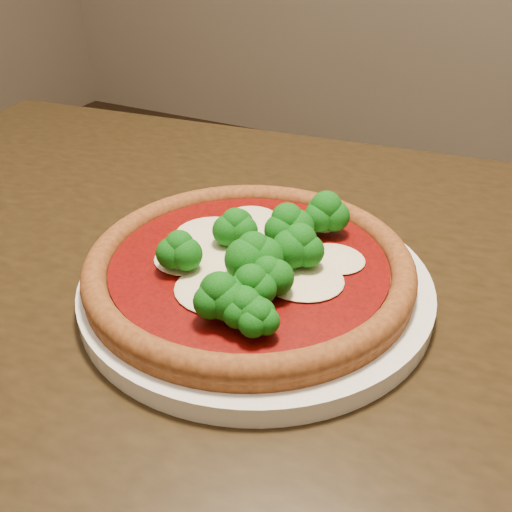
% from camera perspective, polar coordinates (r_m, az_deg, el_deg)
% --- Properties ---
extents(floor, '(4.00, 4.00, 0.00)m').
position_cam_1_polar(floor, '(1.29, -4.19, -22.84)').
color(floor, black).
rests_on(floor, ground).
extents(dining_table, '(1.30, 0.84, 0.75)m').
position_cam_1_polar(dining_table, '(0.62, 3.92, -9.57)').
color(dining_table, black).
rests_on(dining_table, floor).
extents(plate, '(0.32, 0.32, 0.02)m').
position_cam_1_polar(plate, '(0.52, 0.00, -2.88)').
color(plate, white).
rests_on(plate, dining_table).
extents(pizza, '(0.29, 0.29, 0.06)m').
position_cam_1_polar(pizza, '(0.50, -0.37, -0.54)').
color(pizza, brown).
rests_on(pizza, plate).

